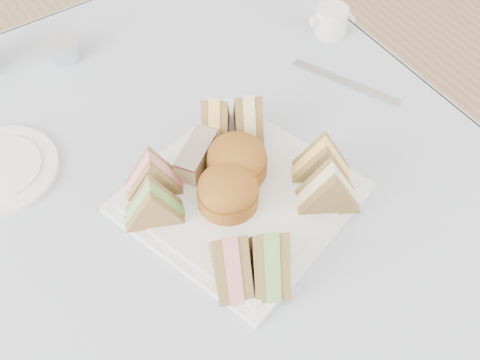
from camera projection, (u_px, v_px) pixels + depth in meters
table at (183, 306)px, 1.21m from camera, size 0.90×0.90×0.74m
tablecloth at (164, 198)px, 0.91m from camera, size 1.02×1.02×0.01m
serving_plate at (240, 198)px, 0.90m from camera, size 0.37×0.37×0.01m
sandwich_fl_a at (230, 255)px, 0.78m from camera, size 0.08×0.11×0.09m
sandwich_fl_b at (270, 251)px, 0.79m from camera, size 0.09×0.11×0.09m
sandwich_fr_a at (323, 158)px, 0.89m from camera, size 0.10×0.09×0.08m
sandwich_fr_b at (330, 186)px, 0.86m from camera, size 0.10×0.09×0.08m
sandwich_bl_a at (152, 202)px, 0.84m from camera, size 0.10×0.07×0.08m
sandwich_bl_b at (152, 172)px, 0.87m from camera, size 0.10×0.07×0.08m
sandwich_br_a at (248, 114)px, 0.94m from camera, size 0.08×0.10×0.08m
sandwich_br_b at (215, 117)px, 0.94m from camera, size 0.08×0.10×0.08m
scone_left at (228, 190)px, 0.87m from camera, size 0.10×0.10×0.06m
scone_right at (237, 159)px, 0.90m from camera, size 0.13×0.13×0.06m
pastry_slice at (197, 156)px, 0.92m from camera, size 0.09×0.08×0.04m
side_plate at (1, 170)px, 0.94m from camera, size 0.24×0.24×0.01m
tea_strainer at (64, 50)px, 1.09m from camera, size 0.08×0.08×0.04m
knife at (346, 82)px, 1.06m from camera, size 0.10×0.19×0.00m
fork at (280, 157)px, 0.96m from camera, size 0.05×0.16×0.00m
creamer_jug at (331, 21)px, 1.13m from camera, size 0.07×0.07×0.05m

